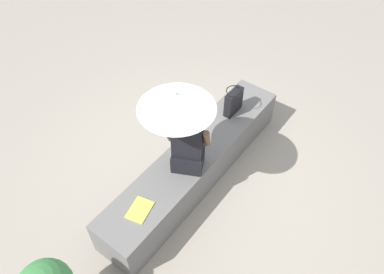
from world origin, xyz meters
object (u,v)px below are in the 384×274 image
object	(u,v)px
person_seated	(188,142)
handbag_black	(234,101)
magazine	(140,210)
parasol	(176,101)

from	to	relation	value
person_seated	handbag_black	world-z (taller)	person_seated
person_seated	magazine	bearing A→B (deg)	-2.69
handbag_black	magazine	world-z (taller)	handbag_black
magazine	handbag_black	bearing A→B (deg)	168.02
parasol	magazine	xyz separation A→B (m)	(0.69, 0.03, -0.97)
person_seated	parasol	world-z (taller)	parasol
handbag_black	magazine	bearing A→B (deg)	1.40
parasol	person_seated	bearing A→B (deg)	136.42
person_seated	magazine	size ratio (longest dim) A/B	3.21
parasol	handbag_black	world-z (taller)	parasol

